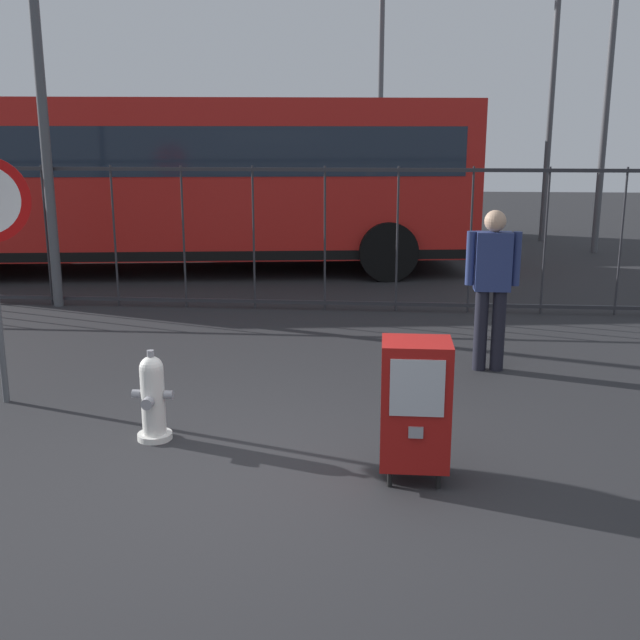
{
  "coord_description": "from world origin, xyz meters",
  "views": [
    {
      "loc": [
        0.81,
        -4.87,
        2.38
      ],
      "look_at": [
        0.3,
        1.2,
        0.9
      ],
      "focal_mm": 42.39,
      "sensor_mm": 36.0,
      "label": 1
    }
  ],
  "objects_px": {
    "street_light_far_left": "(615,8)",
    "bus_near": "(175,176)",
    "street_light_near_left": "(555,45)",
    "bus_far": "(251,166)",
    "fire_hydrant": "(153,398)",
    "pedestrian": "(492,281)",
    "street_light_far_right": "(381,66)",
    "newspaper_box_primary": "(415,403)"
  },
  "relations": [
    {
      "from": "street_light_far_left",
      "to": "bus_near",
      "type": "bearing_deg",
      "value": -160.14
    },
    {
      "from": "street_light_near_left",
      "to": "street_light_far_left",
      "type": "relative_size",
      "value": 0.89
    },
    {
      "from": "street_light_far_left",
      "to": "bus_far",
      "type": "bearing_deg",
      "value": 168.21
    },
    {
      "from": "fire_hydrant",
      "to": "bus_far",
      "type": "relative_size",
      "value": 0.07
    },
    {
      "from": "bus_far",
      "to": "fire_hydrant",
      "type": "bearing_deg",
      "value": -92.08
    },
    {
      "from": "pedestrian",
      "to": "street_light_far_right",
      "type": "relative_size",
      "value": 0.24
    },
    {
      "from": "street_light_far_right",
      "to": "bus_far",
      "type": "bearing_deg",
      "value": -152.13
    },
    {
      "from": "newspaper_box_primary",
      "to": "pedestrian",
      "type": "relative_size",
      "value": 0.61
    },
    {
      "from": "bus_near",
      "to": "bus_far",
      "type": "distance_m",
      "value": 4.59
    },
    {
      "from": "newspaper_box_primary",
      "to": "pedestrian",
      "type": "xyz_separation_m",
      "value": [
        0.87,
        2.69,
        0.38
      ]
    },
    {
      "from": "pedestrian",
      "to": "bus_near",
      "type": "relative_size",
      "value": 0.16
    },
    {
      "from": "bus_far",
      "to": "street_light_far_right",
      "type": "height_order",
      "value": "street_light_far_right"
    },
    {
      "from": "bus_far",
      "to": "pedestrian",
      "type": "bearing_deg",
      "value": -75.65
    },
    {
      "from": "newspaper_box_primary",
      "to": "street_light_far_right",
      "type": "height_order",
      "value": "street_light_far_right"
    },
    {
      "from": "fire_hydrant",
      "to": "newspaper_box_primary",
      "type": "distance_m",
      "value": 2.14
    },
    {
      "from": "fire_hydrant",
      "to": "pedestrian",
      "type": "xyz_separation_m",
      "value": [
        2.93,
        2.13,
        0.6
      ]
    },
    {
      "from": "pedestrian",
      "to": "street_light_far_right",
      "type": "height_order",
      "value": "street_light_far_right"
    },
    {
      "from": "pedestrian",
      "to": "street_light_far_left",
      "type": "distance_m",
      "value": 10.08
    },
    {
      "from": "street_light_near_left",
      "to": "street_light_far_left",
      "type": "distance_m",
      "value": 2.03
    },
    {
      "from": "newspaper_box_primary",
      "to": "street_light_far_left",
      "type": "relative_size",
      "value": 0.12
    },
    {
      "from": "pedestrian",
      "to": "street_light_near_left",
      "type": "xyz_separation_m",
      "value": [
        2.62,
        10.5,
        3.44
      ]
    },
    {
      "from": "fire_hydrant",
      "to": "street_light_far_left",
      "type": "xyz_separation_m",
      "value": [
        6.28,
        10.8,
        4.5
      ]
    },
    {
      "from": "newspaper_box_primary",
      "to": "fire_hydrant",
      "type": "bearing_deg",
      "value": 164.75
    },
    {
      "from": "street_light_far_left",
      "to": "pedestrian",
      "type": "bearing_deg",
      "value": -111.15
    },
    {
      "from": "pedestrian",
      "to": "street_light_near_left",
      "type": "bearing_deg",
      "value": 75.98
    },
    {
      "from": "pedestrian",
      "to": "street_light_near_left",
      "type": "height_order",
      "value": "street_light_near_left"
    },
    {
      "from": "street_light_far_right",
      "to": "bus_near",
      "type": "bearing_deg",
      "value": -120.24
    },
    {
      "from": "bus_far",
      "to": "street_light_far_right",
      "type": "distance_m",
      "value": 4.15
    },
    {
      "from": "pedestrian",
      "to": "bus_far",
      "type": "xyz_separation_m",
      "value": [
        -4.27,
        10.26,
        0.76
      ]
    },
    {
      "from": "newspaper_box_primary",
      "to": "bus_near",
      "type": "distance_m",
      "value": 9.36
    },
    {
      "from": "fire_hydrant",
      "to": "street_light_far_left",
      "type": "relative_size",
      "value": 0.09
    },
    {
      "from": "fire_hydrant",
      "to": "street_light_far_left",
      "type": "bearing_deg",
      "value": 59.81
    },
    {
      "from": "bus_near",
      "to": "newspaper_box_primary",
      "type": "bearing_deg",
      "value": -72.6
    },
    {
      "from": "pedestrian",
      "to": "street_light_near_left",
      "type": "distance_m",
      "value": 11.35
    },
    {
      "from": "pedestrian",
      "to": "bus_near",
      "type": "xyz_separation_m",
      "value": [
        -4.84,
        5.71,
        0.76
      ]
    },
    {
      "from": "fire_hydrant",
      "to": "bus_far",
      "type": "xyz_separation_m",
      "value": [
        -1.34,
        12.39,
        1.36
      ]
    },
    {
      "from": "bus_near",
      "to": "street_light_near_left",
      "type": "relative_size",
      "value": 1.41
    },
    {
      "from": "fire_hydrant",
      "to": "street_light_far_right",
      "type": "height_order",
      "value": "street_light_far_right"
    },
    {
      "from": "street_light_far_right",
      "to": "street_light_far_left",
      "type": "bearing_deg",
      "value": -34.57
    },
    {
      "from": "street_light_near_left",
      "to": "fire_hydrant",
      "type": "bearing_deg",
      "value": -113.72
    },
    {
      "from": "newspaper_box_primary",
      "to": "street_light_far_left",
      "type": "bearing_deg",
      "value": 69.6
    },
    {
      "from": "newspaper_box_primary",
      "to": "pedestrian",
      "type": "bearing_deg",
      "value": 72.06
    }
  ]
}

